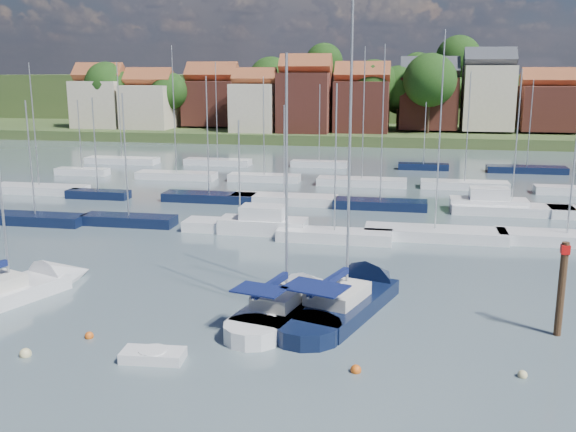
# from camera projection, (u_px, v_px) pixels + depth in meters

# --- Properties ---
(ground) EXTENTS (260.00, 260.00, 0.00)m
(ground) POSITION_uv_depth(u_px,v_px,m) (352.00, 191.00, 69.95)
(ground) COLOR #415158
(ground) RESTS_ON ground
(sailboat_left) EXTENTS (6.80, 11.66, 15.41)m
(sailboat_left) POSITION_uv_depth(u_px,v_px,m) (24.00, 289.00, 37.33)
(sailboat_left) COLOR silver
(sailboat_left) RESTS_ON ground
(sailboat_centre) EXTENTS (5.40, 11.25, 14.82)m
(sailboat_centre) POSITION_uv_depth(u_px,v_px,m) (292.00, 303.00, 35.12)
(sailboat_centre) COLOR silver
(sailboat_centre) RESTS_ON ground
(sailboat_navy) EXTENTS (7.46, 13.65, 18.23)m
(sailboat_navy) POSITION_uv_depth(u_px,v_px,m) (355.00, 295.00, 36.31)
(sailboat_navy) COLOR black
(sailboat_navy) RESTS_ON ground
(tender) EXTENTS (2.91, 1.52, 0.61)m
(tender) POSITION_uv_depth(u_px,v_px,m) (153.00, 355.00, 28.85)
(tender) COLOR silver
(tender) RESTS_ON ground
(timber_piling) EXTENTS (0.40, 0.40, 7.00)m
(timber_piling) POSITION_uv_depth(u_px,v_px,m) (560.00, 307.00, 31.34)
(timber_piling) COLOR #4C331E
(timber_piling) RESTS_ON ground
(buoy_b) EXTENTS (0.55, 0.55, 0.55)m
(buoy_b) POSITION_uv_depth(u_px,v_px,m) (26.00, 356.00, 29.34)
(buoy_b) COLOR beige
(buoy_b) RESTS_ON ground
(buoy_c) EXTENTS (0.43, 0.43, 0.43)m
(buoy_c) POSITION_uv_depth(u_px,v_px,m) (89.00, 338.00, 31.34)
(buoy_c) COLOR #D85914
(buoy_c) RESTS_ON ground
(buoy_d) EXTENTS (0.47, 0.47, 0.47)m
(buoy_d) POSITION_uv_depth(u_px,v_px,m) (356.00, 372.00, 27.77)
(buoy_d) COLOR #D85914
(buoy_d) RESTS_ON ground
(buoy_e) EXTENTS (0.51, 0.51, 0.51)m
(buoy_e) POSITION_uv_depth(u_px,v_px,m) (360.00, 301.00, 36.40)
(buoy_e) COLOR #D85914
(buoy_e) RESTS_ON ground
(buoy_f) EXTENTS (0.41, 0.41, 0.41)m
(buoy_f) POSITION_uv_depth(u_px,v_px,m) (522.00, 377.00, 27.31)
(buoy_f) COLOR beige
(buoy_f) RESTS_ON ground
(marina_field) EXTENTS (79.62, 41.41, 15.93)m
(marina_field) POSITION_uv_depth(u_px,v_px,m) (366.00, 196.00, 64.86)
(marina_field) COLOR silver
(marina_field) RESTS_ON ground
(far_shore_town) EXTENTS (212.46, 90.00, 22.27)m
(far_shore_town) POSITION_uv_depth(u_px,v_px,m) (396.00, 106.00, 157.32)
(far_shore_town) COLOR #48562B
(far_shore_town) RESTS_ON ground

